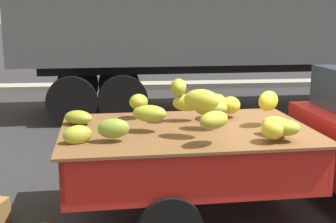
# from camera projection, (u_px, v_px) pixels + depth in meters

# --- Properties ---
(ground) EXTENTS (220.00, 220.00, 0.00)m
(ground) POSITION_uv_depth(u_px,v_px,m) (302.00, 209.00, 5.63)
(ground) COLOR #28282B
(curb_strip) EXTENTS (80.00, 0.80, 0.16)m
(curb_strip) POSITION_uv_depth(u_px,v_px,m) (186.00, 85.00, 14.99)
(curb_strip) COLOR gray
(curb_strip) RESTS_ON ground
(semi_trailer) EXTENTS (12.07, 2.93, 3.95)m
(semi_trailer) POSITION_uv_depth(u_px,v_px,m) (265.00, 6.00, 11.10)
(semi_trailer) COLOR #4C5156
(semi_trailer) RESTS_ON ground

